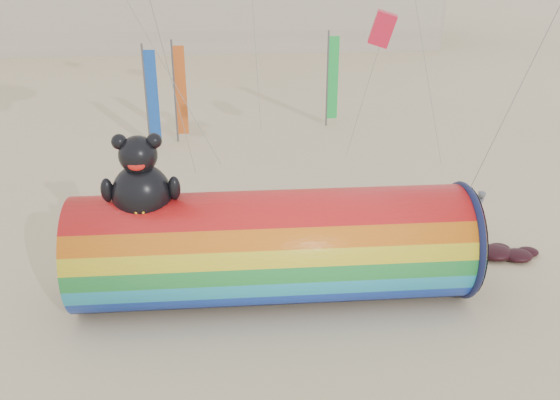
{
  "coord_description": "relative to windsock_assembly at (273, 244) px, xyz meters",
  "views": [
    {
      "loc": [
        -0.99,
        -16.31,
        10.31
      ],
      "look_at": [
        0.5,
        1.5,
        2.4
      ],
      "focal_mm": 40.0,
      "sensor_mm": 36.0,
      "label": 1
    }
  ],
  "objects": [
    {
      "name": "ground",
      "position": [
        -0.15,
        0.25,
        -1.76
      ],
      "size": [
        160.0,
        160.0,
        0.0
      ],
      "primitive_type": "plane",
      "color": "#CCB58C",
      "rests_on": "ground"
    },
    {
      "name": "festival_banners",
      "position": [
        -1.36,
        15.51,
        0.87
      ],
      "size": [
        10.04,
        3.27,
        5.2
      ],
      "color": "#59595E",
      "rests_on": "ground"
    },
    {
      "name": "kite_handler",
      "position": [
        7.72,
        3.73,
        -0.96
      ],
      "size": [
        0.69,
        0.68,
        1.61
      ],
      "primitive_type": "imported",
      "rotation": [
        0.0,
        0.0,
        3.89
      ],
      "color": "#585A5F",
      "rests_on": "ground"
    },
    {
      "name": "windsock_assembly",
      "position": [
        0.0,
        0.0,
        0.0
      ],
      "size": [
        11.54,
        3.51,
        5.32
      ],
      "color": "red",
      "rests_on": "ground"
    },
    {
      "name": "fabric_bundle",
      "position": [
        7.82,
        1.77,
        -1.59
      ],
      "size": [
        2.62,
        1.35,
        0.41
      ],
      "color": "#360911",
      "rests_on": "ground"
    }
  ]
}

